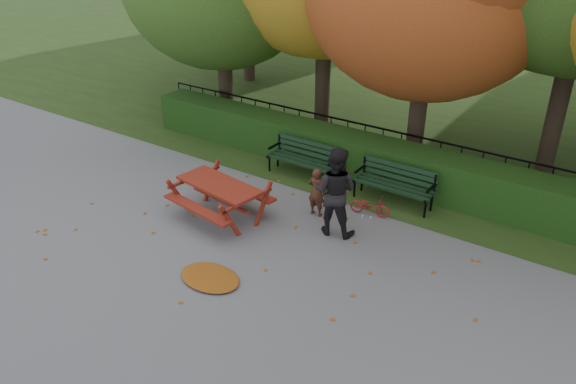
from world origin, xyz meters
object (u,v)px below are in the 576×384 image
Objects in this scene: bench_right at (395,181)px; bench_left at (304,156)px; child at (317,192)px; adult at (335,191)px; picnic_table at (220,191)px; bicycle at (370,206)px.

bench_left is at bearing 180.00° from bench_right.
bench_left is 1.00× the size of bench_right.
child is 0.87m from adult.
adult reaches higher than child.
picnic_table is at bearing -135.70° from bench_right.
bench_right reaches higher than bicycle.
adult reaches higher than bench_left.
picnic_table is 2.05m from child.
child reaches higher than bench_left.
bench_left is 2.08× the size of bicycle.
picnic_table is at bearing 8.35° from adult.
adult reaches higher than bicycle.
adult is (-0.48, -1.87, 0.41)m from bench_right.
bench_left is 0.87× the size of picnic_table.
picnic_table is (-0.38, -2.71, 0.11)m from bench_left.
bicycle is (0.30, 1.04, -0.70)m from adult.
bench_right is 1.65× the size of child.
child reaches higher than picnic_table.
bench_right is at bearing -130.01° from child.
bench_right is at bearing -116.17° from adult.
bench_right is 3.88m from picnic_table.
bench_left reaches higher than picnic_table.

